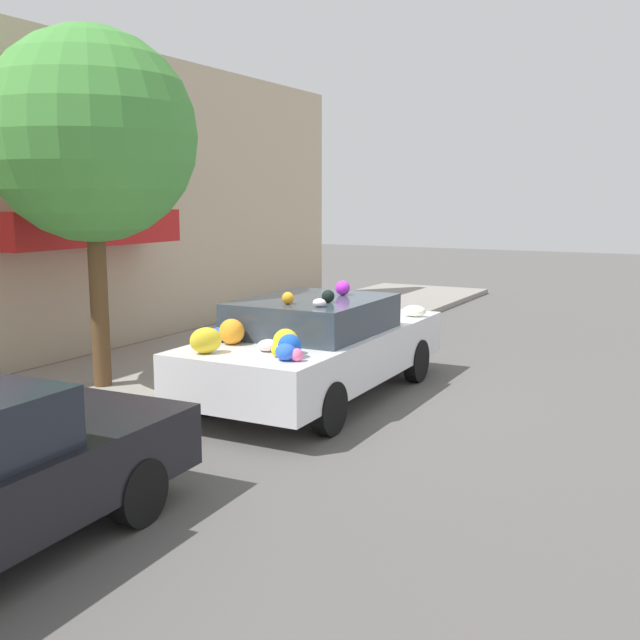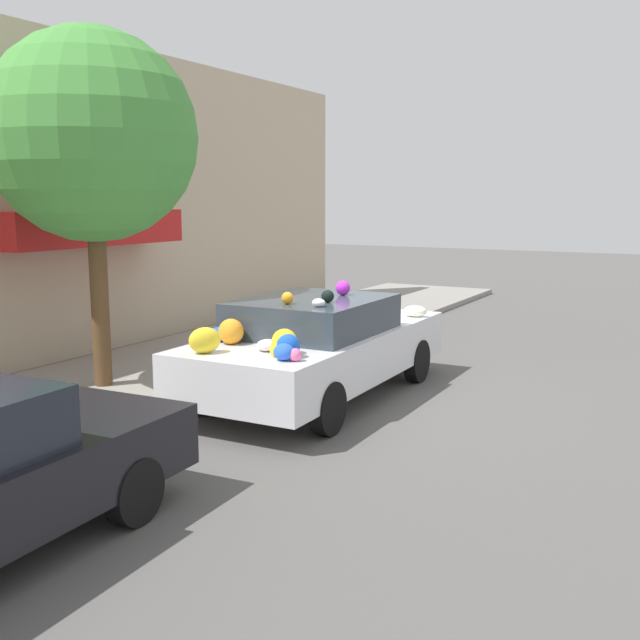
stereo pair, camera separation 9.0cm
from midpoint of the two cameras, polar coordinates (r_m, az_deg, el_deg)
The scene contains 6 objects.
ground_plane at distance 10.14m, azimuth 0.23°, elevation -5.87°, with size 60.00×60.00×0.00m, color #565451.
sidewalk_curb at distance 11.62m, azimuth -11.55°, elevation -3.77°, with size 24.00×3.20×0.13m.
building_facade at distance 12.90m, azimuth -19.50°, elevation 8.59°, with size 18.00×1.20×5.28m.
street_tree at distance 10.40m, azimuth -16.74°, elevation 13.20°, with size 2.76×2.76×4.70m.
fire_hydrant at distance 11.63m, azimuth -5.03°, elevation -1.56°, with size 0.20×0.20×0.70m.
art_car at distance 9.94m, azimuth 0.13°, elevation -1.86°, with size 4.57×1.93×1.56m.
Camera 2 is at (-8.57, -4.73, 2.65)m, focal length 42.00 mm.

